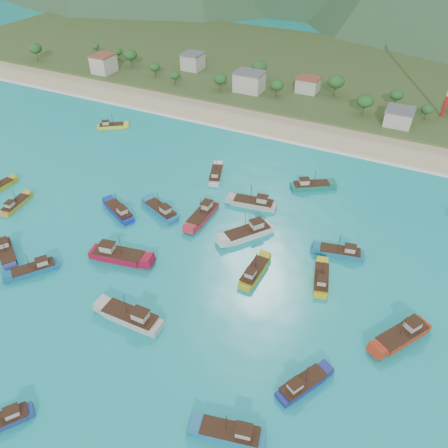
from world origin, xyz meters
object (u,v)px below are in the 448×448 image
at_px(boat_28, 119,212).
at_px(boat_30, 321,280).
at_px(boat_29, 302,385).
at_px(boat_31, 132,318).
at_px(boat_2, 254,273).
at_px(boat_8, 111,126).
at_px(boat_3, 402,335).
at_px(boat_24, 118,256).
at_px(boat_32, 3,421).
at_px(boat_20, 35,269).
at_px(boat_17, 248,233).
at_px(boat_11, 203,215).
at_px(boat_9, 254,203).
at_px(boat_27, 16,205).
at_px(boat_15, 231,434).
at_px(boat_23, 311,186).
at_px(boat_21, 341,253).
at_px(boat_12, 216,175).
at_px(boat_22, 7,253).
at_px(boat_6, 161,211).

distance_m(boat_28, boat_30, 51.67).
distance_m(boat_29, boat_31, 33.00).
distance_m(boat_2, boat_8, 83.51).
relative_size(boat_3, boat_8, 1.29).
height_order(boat_24, boat_32, boat_24).
xyz_separation_m(boat_20, boat_29, (59.16, -0.89, -0.03)).
bearing_deg(boat_17, boat_20, 77.44).
distance_m(boat_11, boat_17, 12.97).
distance_m(boat_9, boat_31, 44.85).
xyz_separation_m(boat_2, boat_31, (-15.74, -21.32, 0.23)).
xyz_separation_m(boat_2, boat_27, (-64.13, -4.14, -0.12)).
relative_size(boat_27, boat_31, 0.75).
xyz_separation_m(boat_15, boat_28, (-48.89, 37.71, 0.04)).
height_order(boat_9, boat_23, boat_9).
distance_m(boat_21, boat_27, 80.94).
bearing_deg(boat_11, boat_3, 162.31).
distance_m(boat_3, boat_21, 23.46).
distance_m(boat_8, boat_12, 47.88).
height_order(boat_3, boat_22, boat_3).
height_order(boat_15, boat_30, boat_15).
bearing_deg(boat_23, boat_15, -24.47).
bearing_deg(boat_8, boat_15, 11.72).
height_order(boat_6, boat_30, boat_6).
bearing_deg(boat_2, boat_31, -125.05).
bearing_deg(boat_27, boat_28, 10.65).
bearing_deg(boat_32, boat_8, -25.22).
xyz_separation_m(boat_9, boat_29, (27.12, -43.55, -0.19)).
distance_m(boat_20, boat_27, 27.01).
relative_size(boat_11, boat_30, 1.14).
relative_size(boat_9, boat_11, 1.01).
bearing_deg(boat_8, boat_6, 15.88).
xyz_separation_m(boat_3, boat_6, (-59.60, 12.99, -0.10)).
height_order(boat_20, boat_30, boat_20).
xyz_separation_m(boat_3, boat_20, (-72.20, -16.42, -0.20)).
bearing_deg(boat_24, boat_15, 47.50).
bearing_deg(boat_21, boat_15, 162.80).
bearing_deg(boat_21, boat_28, 87.98).
xyz_separation_m(boat_31, boat_32, (-5.69, -24.95, -0.36)).
distance_m(boat_3, boat_17, 39.40).
xyz_separation_m(boat_3, boat_21, (-15.62, 17.49, -0.18)).
bearing_deg(boat_31, boat_29, -89.09).
relative_size(boat_24, boat_28, 1.22).
bearing_deg(boat_9, boat_24, 140.41).
xyz_separation_m(boat_12, boat_27, (-39.19, -35.30, -0.12)).
bearing_deg(boat_6, boat_24, -155.99).
xyz_separation_m(boat_9, boat_20, (-32.04, -42.66, -0.16)).
bearing_deg(boat_29, boat_6, 176.30).
relative_size(boat_29, boat_31, 0.78).
bearing_deg(boat_2, boat_21, 45.88).
distance_m(boat_2, boat_11, 23.16).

